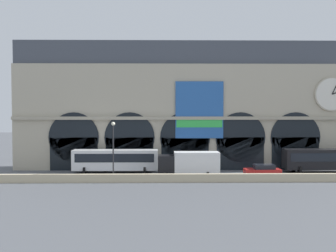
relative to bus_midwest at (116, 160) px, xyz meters
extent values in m
plane|color=#54565B|center=(9.25, -2.31, -1.78)|extent=(200.00, 200.00, 0.00)
cube|color=#BCAD8C|center=(9.25, -6.58, -1.30)|extent=(90.00, 0.70, 0.96)
cube|color=#B2A891|center=(9.25, 4.88, 5.53)|extent=(47.24, 4.39, 14.61)
cube|color=#424751|center=(9.25, 5.18, 14.47)|extent=(47.24, 3.79, 3.28)
cube|color=black|center=(-5.99, 2.64, 0.49)|extent=(6.51, 0.20, 4.53)
cylinder|color=black|center=(-5.99, 2.64, 2.75)|extent=(6.86, 0.20, 6.86)
cube|color=black|center=(1.63, 2.64, 0.49)|extent=(6.51, 0.20, 4.53)
cylinder|color=black|center=(1.63, 2.64, 2.75)|extent=(6.86, 0.20, 6.86)
cube|color=black|center=(9.25, 2.64, 0.49)|extent=(6.51, 0.20, 4.53)
cylinder|color=black|center=(9.25, 2.64, 2.75)|extent=(6.86, 0.20, 6.86)
cube|color=black|center=(16.87, 2.64, 0.49)|extent=(6.51, 0.20, 4.53)
cylinder|color=black|center=(16.87, 2.64, 2.75)|extent=(6.86, 0.20, 6.86)
cube|color=black|center=(24.49, 2.64, 0.49)|extent=(6.51, 0.20, 4.53)
cylinder|color=black|center=(24.49, 2.64, 2.75)|extent=(6.86, 0.20, 6.86)
cylinder|color=#B2A891|center=(29.37, 2.54, 8.67)|extent=(4.72, 0.25, 4.72)
cylinder|color=silver|center=(29.37, 2.42, 8.67)|extent=(4.37, 0.06, 4.37)
cube|color=black|center=(29.94, 2.36, 8.85)|extent=(1.20, 0.04, 0.50)
cube|color=black|center=(29.78, 2.34, 9.51)|extent=(0.93, 0.04, 1.72)
cube|color=#2659A5|center=(11.19, 2.52, 6.52)|extent=(6.55, 0.12, 7.77)
cube|color=green|center=(11.19, 2.44, 4.74)|extent=(6.29, 0.04, 1.25)
cube|color=#A49A85|center=(9.25, 2.54, 5.39)|extent=(47.24, 0.50, 0.44)
cube|color=white|center=(0.00, 0.01, 0.02)|extent=(11.00, 2.50, 2.60)
cube|color=black|center=(0.00, -1.26, 0.37)|extent=(10.12, 0.04, 1.10)
cylinder|color=black|center=(-3.85, -1.12, -1.28)|extent=(0.28, 1.00, 1.00)
cylinder|color=black|center=(-3.85, 1.13, -1.28)|extent=(0.28, 1.00, 1.00)
cylinder|color=black|center=(3.85, -1.12, -1.28)|extent=(0.28, 1.00, 1.00)
cylinder|color=black|center=(3.85, 1.13, -1.28)|extent=(0.28, 1.00, 1.00)
cube|color=black|center=(6.57, -3.16, -0.21)|extent=(2.00, 2.30, 2.30)
cube|color=white|center=(10.32, -3.16, -0.01)|extent=(5.50, 2.30, 2.70)
cylinder|color=black|center=(6.47, -4.20, -1.36)|extent=(0.28, 0.84, 0.84)
cylinder|color=black|center=(6.47, -2.13, -1.36)|extent=(0.28, 0.84, 0.84)
cylinder|color=black|center=(11.57, -4.20, -1.36)|extent=(0.28, 0.84, 0.84)
cylinder|color=black|center=(11.57, -2.13, -1.36)|extent=(0.28, 0.84, 0.84)
cube|color=red|center=(18.47, -3.10, -1.13)|extent=(4.40, 1.80, 0.70)
cube|color=black|center=(18.69, -3.10, -0.51)|extent=(2.46, 1.62, 0.55)
cylinder|color=black|center=(17.02, -3.91, -1.48)|extent=(0.28, 0.60, 0.60)
cylinder|color=black|center=(17.02, -2.29, -1.48)|extent=(0.28, 0.60, 0.60)
cylinder|color=black|center=(19.93, -3.91, -1.48)|extent=(0.28, 0.60, 0.60)
cylinder|color=black|center=(19.93, -2.29, -1.48)|extent=(0.28, 0.60, 0.60)
cube|color=black|center=(27.75, 0.30, 0.02)|extent=(11.00, 2.50, 2.60)
cube|color=black|center=(27.75, -0.97, 0.37)|extent=(10.12, 0.04, 1.10)
cylinder|color=black|center=(23.90, -0.83, -1.28)|extent=(0.28, 1.00, 1.00)
cylinder|color=black|center=(23.90, 1.42, -1.28)|extent=(0.28, 1.00, 1.00)
cylinder|color=black|center=(0.41, -5.78, 1.47)|extent=(0.16, 0.16, 6.50)
sphere|color=#F2EDCC|center=(0.41, -5.78, 4.90)|extent=(0.44, 0.44, 0.44)
camera|label=1|loc=(6.01, -51.64, 6.42)|focal=42.45mm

